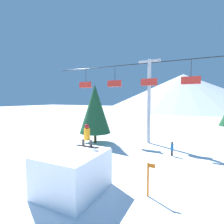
# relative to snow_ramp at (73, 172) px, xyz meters

# --- Properties ---
(ground_plane) EXTENTS (220.00, 220.00, 0.00)m
(ground_plane) POSITION_rel_snow_ramp_xyz_m (-0.48, 0.27, -1.06)
(ground_plane) COLOR white
(mountain_ridge) EXTENTS (76.04, 76.04, 17.02)m
(mountain_ridge) POSITION_rel_snow_ramp_xyz_m (-0.48, 85.13, 7.45)
(mountain_ridge) COLOR silver
(mountain_ridge) RESTS_ON ground_plane
(snow_ramp) EXTENTS (2.92, 3.36, 2.12)m
(snow_ramp) POSITION_rel_snow_ramp_xyz_m (0.00, 0.00, 0.00)
(snow_ramp) COLOR white
(snow_ramp) RESTS_ON ground_plane
(snowboarder) EXTENTS (1.51, 0.35, 1.33)m
(snowboarder) POSITION_rel_snow_ramp_xyz_m (0.05, 1.24, 1.72)
(snowboarder) COLOR black
(snowboarder) RESTS_ON snow_ramp
(chairlift) EXTENTS (24.44, 0.44, 9.23)m
(chairlift) POSITION_rel_snow_ramp_xyz_m (0.98, 11.99, 4.79)
(chairlift) COLOR #B2B2B7
(chairlift) RESTS_ON ground_plane
(pine_tree_near) EXTENTS (3.45, 3.45, 6.52)m
(pine_tree_near) POSITION_rel_snow_ramp_xyz_m (-4.45, 9.52, 2.76)
(pine_tree_near) COLOR #4C3823
(pine_tree_near) RESTS_ON ground_plane
(trail_marker) EXTENTS (0.41, 0.10, 1.72)m
(trail_marker) POSITION_rel_snow_ramp_xyz_m (3.66, 1.30, -0.14)
(trail_marker) COLOR orange
(trail_marker) RESTS_ON ground_plane
(distant_skier) EXTENTS (0.24, 0.24, 1.23)m
(distant_skier) POSITION_rel_snow_ramp_xyz_m (3.94, 8.44, -0.40)
(distant_skier) COLOR black
(distant_skier) RESTS_ON ground_plane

